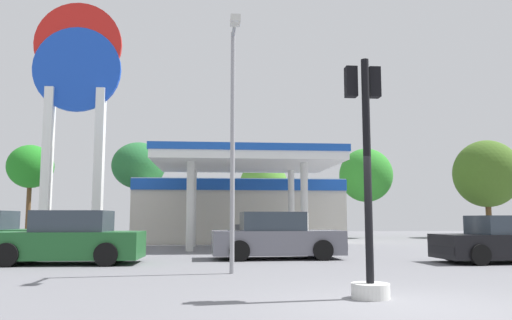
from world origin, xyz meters
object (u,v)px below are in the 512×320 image
car_2 (276,237)px  tree_4 (487,174)px  tree_0 (30,167)px  traffic_signal_0 (367,199)px  tree_2 (264,184)px  tree_3 (366,175)px  car_1 (502,241)px  tree_1 (139,166)px  car_0 (68,240)px  corner_streetlamp (233,122)px  station_pole_sign (76,90)px

car_2 → tree_4: (17.67, 17.25, 3.86)m
car_2 → tree_0: size_ratio=0.75×
traffic_signal_0 → tree_2: 24.53m
tree_3 → tree_4: tree_4 is taller
car_1 → car_2: (-6.93, 2.15, 0.06)m
traffic_signal_0 → tree_1: bearing=106.9°
tree_4 → tree_0: bearing=-177.0°
car_1 → car_2: bearing=162.8°
car_0 → tree_1: 18.05m
corner_streetlamp → car_0: bearing=145.5°
car_1 → station_pole_sign: bearing=151.1°
tree_1 → tree_4: (24.71, 1.01, -0.22)m
station_pole_sign → car_2: (8.66, -6.46, -6.68)m
car_1 → tree_0: (-20.67, 17.77, 3.96)m
tree_1 → corner_streetlamp: (5.32, -20.96, -0.96)m
corner_streetlamp → tree_1: bearing=104.2°
traffic_signal_0 → tree_4: tree_4 is taller
traffic_signal_0 → car_2: bearing=93.5°
car_2 → tree_3: size_ratio=0.71×
car_0 → tree_3: 24.77m
station_pole_sign → tree_2: station_pole_sign is taller
tree_0 → car_1: bearing=-40.7°
tree_1 → car_2: bearing=-66.6°
tree_1 → tree_2: size_ratio=1.23×
station_pole_sign → car_2: 12.70m
tree_4 → corner_streetlamp: (-19.38, -21.98, -0.74)m
car_0 → tree_2: bearing=65.3°
tree_4 → station_pole_sign: bearing=-157.7°
car_2 → traffic_signal_0: 8.72m
car_2 → corner_streetlamp: (-1.72, -4.72, 3.12)m
car_2 → traffic_signal_0: (0.52, -8.65, 1.02)m
corner_streetlamp → tree_2: bearing=81.8°
station_pole_sign → tree_4: (26.32, 10.79, -2.82)m
tree_2 → tree_4: bearing=5.1°
station_pole_sign → car_1: station_pole_sign is taller
car_2 → tree_2: (1.24, 15.80, 2.90)m
station_pole_sign → tree_3: 20.97m
tree_1 → tree_4: bearing=2.4°
traffic_signal_0 → tree_3: bearing=72.5°
tree_2 → tree_0: bearing=-179.3°
tree_2 → tree_4: 16.52m
station_pole_sign → car_1: bearing=-28.9°
tree_1 → tree_0: bearing=-174.7°
tree_3 → corner_streetlamp: tree_3 is taller
tree_3 → corner_streetlamp: 24.75m
tree_3 → corner_streetlamp: bearing=-115.2°
tree_0 → corner_streetlamp: corner_streetlamp is taller
traffic_signal_0 → tree_1: 26.19m
car_1 → tree_1: size_ratio=0.66×
station_pole_sign → car_0: bearing=-75.5°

